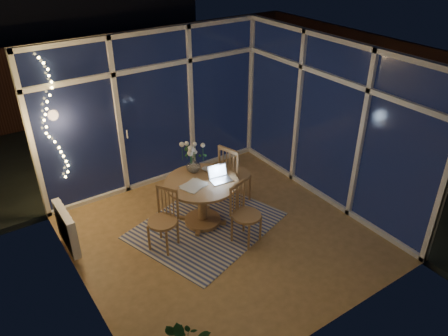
% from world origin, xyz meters
% --- Properties ---
extents(floor, '(4.00, 4.00, 0.00)m').
position_xyz_m(floor, '(0.00, 0.00, 0.00)').
color(floor, olive).
rests_on(floor, ground).
extents(ceiling, '(4.00, 4.00, 0.00)m').
position_xyz_m(ceiling, '(0.00, 0.00, 2.60)').
color(ceiling, white).
rests_on(ceiling, wall_back).
extents(wall_back, '(4.00, 0.04, 2.60)m').
position_xyz_m(wall_back, '(0.00, 2.00, 1.30)').
color(wall_back, beige).
rests_on(wall_back, floor).
extents(wall_front, '(4.00, 0.04, 2.60)m').
position_xyz_m(wall_front, '(0.00, -2.00, 1.30)').
color(wall_front, beige).
rests_on(wall_front, floor).
extents(wall_left, '(0.04, 4.00, 2.60)m').
position_xyz_m(wall_left, '(-2.00, 0.00, 1.30)').
color(wall_left, beige).
rests_on(wall_left, floor).
extents(wall_right, '(0.04, 4.00, 2.60)m').
position_xyz_m(wall_right, '(2.00, 0.00, 1.30)').
color(wall_right, beige).
rests_on(wall_right, floor).
extents(window_wall_back, '(4.00, 0.10, 2.60)m').
position_xyz_m(window_wall_back, '(0.00, 1.96, 1.30)').
color(window_wall_back, white).
rests_on(window_wall_back, floor).
extents(window_wall_right, '(0.10, 4.00, 2.60)m').
position_xyz_m(window_wall_right, '(1.96, 0.00, 1.30)').
color(window_wall_right, white).
rests_on(window_wall_right, floor).
extents(radiator, '(0.10, 0.70, 0.58)m').
position_xyz_m(radiator, '(-1.94, 0.90, 0.40)').
color(radiator, silver).
rests_on(radiator, wall_left).
extents(fairy_lights, '(0.24, 0.10, 1.85)m').
position_xyz_m(fairy_lights, '(-1.65, 1.88, 1.52)').
color(fairy_lights, '#EFC75F').
rests_on(fairy_lights, window_wall_back).
extents(garden_patio, '(12.00, 6.00, 0.10)m').
position_xyz_m(garden_patio, '(0.50, 5.00, -0.06)').
color(garden_patio, black).
rests_on(garden_patio, ground).
extents(garden_fence, '(11.00, 0.08, 1.80)m').
position_xyz_m(garden_fence, '(0.00, 5.50, 0.90)').
color(garden_fence, '#3D1F16').
rests_on(garden_fence, ground).
extents(garden_shrubs, '(0.90, 0.90, 0.90)m').
position_xyz_m(garden_shrubs, '(-0.80, 3.40, 0.45)').
color(garden_shrubs, '#163219').
rests_on(garden_shrubs, ground).
extents(rug, '(2.44, 2.17, 0.01)m').
position_xyz_m(rug, '(-0.07, 0.34, 0.01)').
color(rug, beige).
rests_on(rug, floor).
extents(dining_table, '(1.35, 1.35, 0.73)m').
position_xyz_m(dining_table, '(-0.07, 0.44, 0.37)').
color(dining_table, olive).
rests_on(dining_table, floor).
extents(chair_left, '(0.58, 0.58, 0.92)m').
position_xyz_m(chair_left, '(-0.82, 0.26, 0.46)').
color(chair_left, olive).
rests_on(chair_left, floor).
extents(chair_right, '(0.61, 0.61, 1.06)m').
position_xyz_m(chair_right, '(0.67, 0.63, 0.53)').
color(chair_right, olive).
rests_on(chair_right, floor).
extents(chair_front, '(0.54, 0.54, 0.92)m').
position_xyz_m(chair_front, '(0.22, -0.27, 0.46)').
color(chair_front, olive).
rests_on(chair_front, floor).
extents(laptop, '(0.33, 0.30, 0.22)m').
position_xyz_m(laptop, '(0.17, 0.30, 0.84)').
color(laptop, silver).
rests_on(laptop, dining_table).
extents(flower_vase, '(0.25, 0.25, 0.21)m').
position_xyz_m(flower_vase, '(-0.02, 0.75, 0.84)').
color(flower_vase, white).
rests_on(flower_vase, dining_table).
extents(bowl, '(0.19, 0.19, 0.04)m').
position_xyz_m(bowl, '(0.16, 0.67, 0.75)').
color(bowl, silver).
rests_on(bowl, dining_table).
extents(newspapers, '(0.42, 0.38, 0.01)m').
position_xyz_m(newspapers, '(-0.22, 0.36, 0.74)').
color(newspapers, beige).
rests_on(newspapers, dining_table).
extents(phone, '(0.11, 0.07, 0.01)m').
position_xyz_m(phone, '(0.09, 0.36, 0.74)').
color(phone, black).
rests_on(phone, dining_table).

